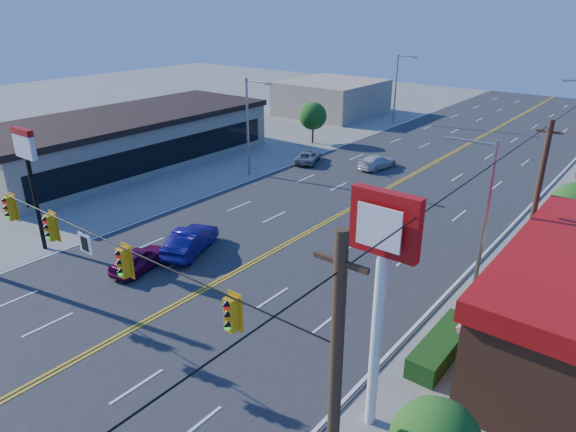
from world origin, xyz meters
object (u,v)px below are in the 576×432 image
Objects in this scene: car_magenta at (140,259)px; car_white at (377,162)px; pizza_hut_sign at (28,164)px; car_blue at (190,241)px; kfc_pylon at (382,268)px; signal_span at (68,248)px; car_silver at (308,157)px.

car_white is at bearing -103.68° from car_magenta.
pizza_hut_sign is 1.53× the size of car_blue.
pizza_hut_sign is 9.87m from car_blue.
car_white is (0.45, 21.20, -0.16)m from car_blue.
kfc_pylon is 1.24× the size of pizza_hut_sign.
kfc_pylon is at bearing 161.83° from car_magenta.
kfc_pylon is 2.33× the size of car_magenta.
signal_span is 11.60m from pizza_hut_sign.
car_white is at bearing 95.98° from signal_span.
car_silver is at bearing -95.63° from car_blue.
kfc_pylon is at bearing 139.82° from car_blue.
signal_span is 10.52m from car_blue.
car_magenta is at bearing 125.63° from signal_span.
car_white is (-3.16, 30.17, -4.30)m from signal_span.
kfc_pylon is 16.37m from car_magenta.
car_magenta is at bearing 173.02° from kfc_pylon.
signal_span is at bearing -20.19° from pizza_hut_sign.
kfc_pylon is 30.30m from car_white.
signal_span is 30.63m from car_white.
car_magenta is at bearing 79.26° from car_silver.
signal_span reaches higher than pizza_hut_sign.
car_magenta is at bearing 15.73° from pizza_hut_sign.
car_blue is 19.67m from car_silver.
car_silver is (-20.11, 23.89, -5.51)m from kfc_pylon.
signal_span reaches higher than car_blue.
car_blue is 21.20m from car_white.
car_white is at bearing 178.36° from car_silver.
car_silver is (-5.83, -2.28, -0.05)m from car_white.
car_blue reaches higher than car_white.
car_magenta is (6.67, 1.88, -4.56)m from pizza_hut_sign.
car_blue is at bearing 82.90° from car_silver.
signal_span is 5.42× the size of car_blue.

